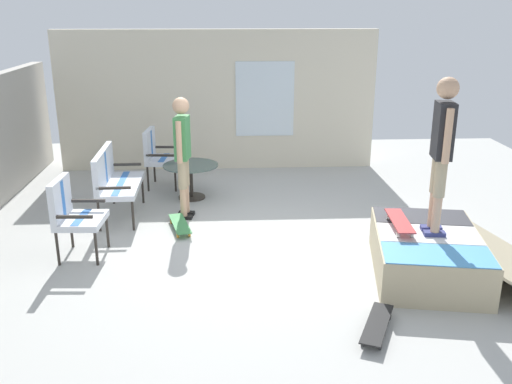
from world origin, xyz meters
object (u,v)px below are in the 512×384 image
skateboard_on_ramp (400,221)px  skate_ramp (430,254)px  patio_chair_near_house (157,153)px  person_watching (183,148)px  person_skater (442,144)px  patio_chair_by_wall (71,211)px  patio_bench (113,177)px  skateboard_spare (377,324)px  skateboard_by_bench (180,224)px  patio_table (191,174)px

skateboard_on_ramp → skate_ramp: bearing=-120.2°
patio_chair_near_house → person_watching: size_ratio=0.57×
person_skater → patio_chair_by_wall: bearing=80.8°
patio_bench → skateboard_spare: bearing=-137.0°
person_watching → person_skater: size_ratio=1.00×
patio_chair_by_wall → person_skater: (-0.70, -4.32, 0.96)m
skateboard_on_ramp → skateboard_by_bench: bearing=63.7°
skateboard_on_ramp → patio_chair_by_wall: bearing=82.3°
skate_ramp → skateboard_by_bench: (1.53, 3.04, -0.17)m
patio_chair_by_wall → person_watching: bearing=-44.4°
patio_chair_near_house → skateboard_spare: bearing=-151.2°
skate_ramp → person_skater: size_ratio=1.19×
person_skater → person_watching: bearing=56.1°
patio_chair_near_house → skateboard_on_ramp: 4.69m
patio_chair_near_house → skateboard_on_ramp: bearing=-136.3°
patio_bench → patio_chair_near_house: same height
skateboard_by_bench → skateboard_spare: 3.46m
skateboard_by_bench → skateboard_spare: same height
patio_table → skateboard_by_bench: (-1.39, 0.09, -0.32)m
patio_bench → skateboard_on_ramp: bearing=-117.5°
patio_bench → skateboard_by_bench: 1.29m
patio_bench → skateboard_by_bench: size_ratio=1.53×
skate_ramp → person_watching: (2.05, 3.00, 0.81)m
patio_bench → patio_chair_by_wall: same height
skate_ramp → skateboard_by_bench: 3.41m
skate_ramp → patio_table: (2.92, 2.95, 0.15)m
patio_chair_by_wall → skateboard_spare: size_ratio=1.26×
patio_chair_by_wall → skateboard_on_ramp: size_ratio=1.26×
patio_chair_near_house → person_skater: bearing=-134.8°
person_watching → skateboard_spare: bearing=-147.6°
patio_chair_near_house → patio_chair_by_wall: 2.95m
patio_bench → patio_chair_by_wall: bearing=170.1°
patio_table → skateboard_on_ramp: size_ratio=1.11×
skateboard_by_bench → skateboard_on_ramp: bearing=-116.3°
skateboard_spare → skateboard_by_bench: bearing=37.5°
skate_ramp → person_watching: size_ratio=1.18×
patio_bench → skateboard_spare: size_ratio=1.56×
person_watching → skateboard_spare: person_watching is taller
patio_chair_by_wall → skateboard_spare: patio_chair_by_wall is taller
patio_chair_by_wall → skateboard_on_ramp: 4.01m
patio_table → person_watching: 1.09m
patio_table → skateboard_spare: size_ratio=1.11×
skateboard_by_bench → patio_table: bearing=-3.7°
patio_chair_near_house → skateboard_on_ramp: patio_chair_near_house is taller
patio_bench → person_skater: person_skater is taller
patio_chair_near_house → person_skater: size_ratio=0.57×
person_watching → skateboard_on_ramp: person_watching is taller
skateboard_on_ramp → patio_table: bearing=43.9°
skateboard_spare → skateboard_on_ramp: size_ratio=1.00×
skate_ramp → patio_table: patio_table is taller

